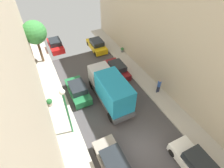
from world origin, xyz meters
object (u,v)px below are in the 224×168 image
at_px(parked_car_left_3, 56,45).
at_px(potted_plant_4, 50,102).
at_px(parked_car_left_1, 114,163).
at_px(delivery_truck, 110,89).
at_px(parked_car_right_2, 117,69).
at_px(street_tree_0, 35,33).
at_px(parked_car_right_1, 196,164).
at_px(pedestrian, 159,85).
at_px(parked_car_left_2, 78,90).
at_px(potted_plant_5, 122,50).
at_px(lamp_post, 66,106).
at_px(parked_car_right_3, 97,45).

bearing_deg(parked_car_left_3, potted_plant_4, -105.58).
bearing_deg(parked_car_left_3, parked_car_left_1, -90.00).
xyz_separation_m(delivery_truck, potted_plant_4, (-5.75, 2.06, -1.18)).
relative_size(parked_car_right_2, street_tree_0, 0.76).
height_order(parked_car_right_1, pedestrian, pedestrian).
bearing_deg(pedestrian, parked_car_left_3, 119.31).
distance_m(parked_car_left_2, parked_car_right_1, 12.49).
bearing_deg(street_tree_0, potted_plant_5, -13.86).
relative_size(parked_car_right_1, pedestrian, 2.44).
bearing_deg(parked_car_left_2, pedestrian, -23.45).
relative_size(parked_car_left_1, lamp_post, 0.82).
bearing_deg(pedestrian, street_tree_0, 131.50).
distance_m(parked_car_left_2, parked_car_right_3, 9.58).
xyz_separation_m(parked_car_left_3, delivery_truck, (2.70, -12.99, 1.07)).
distance_m(parked_car_left_3, street_tree_0, 4.91).
relative_size(delivery_truck, potted_plant_5, 9.74).
relative_size(parked_car_right_3, potted_plant_5, 6.20).
bearing_deg(potted_plant_4, parked_car_left_2, 4.76).
relative_size(parked_car_left_1, pedestrian, 2.44).
xyz_separation_m(parked_car_right_3, street_tree_0, (-7.70, 0.20, 3.50)).
xyz_separation_m(parked_car_right_1, potted_plant_5, (2.94, 16.75, -0.22)).
bearing_deg(potted_plant_4, parked_car_right_1, -52.49).
relative_size(parked_car_left_3, pedestrian, 2.44).
bearing_deg(parked_car_left_1, delivery_truck, 66.43).
bearing_deg(parked_car_left_2, parked_car_left_1, -90.00).
height_order(parked_car_right_3, street_tree_0, street_tree_0).
xyz_separation_m(parked_car_right_3, lamp_post, (-7.30, -12.10, 2.84)).
relative_size(parked_car_left_2, pedestrian, 2.44).
xyz_separation_m(potted_plant_5, lamp_post, (-10.24, -9.68, 3.06)).
height_order(parked_car_right_2, delivery_truck, delivery_truck).
height_order(parked_car_left_2, pedestrian, pedestrian).
relative_size(parked_car_left_3, parked_car_right_1, 1.00).
xyz_separation_m(parked_car_left_2, lamp_post, (-1.90, -4.19, 2.84)).
distance_m(parked_car_left_2, potted_plant_5, 9.99).
bearing_deg(pedestrian, parked_car_right_1, -107.84).
bearing_deg(parked_car_right_3, street_tree_0, 178.48).
relative_size(potted_plant_4, lamp_post, 0.17).
bearing_deg(potted_plant_5, parked_car_left_3, 148.16).
distance_m(parked_car_right_2, potted_plant_4, 8.62).
bearing_deg(parked_car_right_3, parked_car_left_1, -108.20).
bearing_deg(parked_car_right_3, parked_car_left_2, -124.31).
bearing_deg(street_tree_0, parked_car_right_1, -68.32).
xyz_separation_m(street_tree_0, lamp_post, (0.40, -12.31, -0.66)).
xyz_separation_m(parked_car_left_3, parked_car_right_1, (5.40, -21.93, 0.00)).
distance_m(delivery_truck, pedestrian, 5.38).
bearing_deg(potted_plant_5, parked_car_right_1, -99.94).
xyz_separation_m(parked_car_left_2, parked_car_right_2, (5.40, 1.47, 0.00)).
bearing_deg(street_tree_0, parked_car_left_1, -82.11).
relative_size(parked_car_left_2, delivery_truck, 0.64).
height_order(parked_car_right_1, potted_plant_5, parked_car_right_1).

